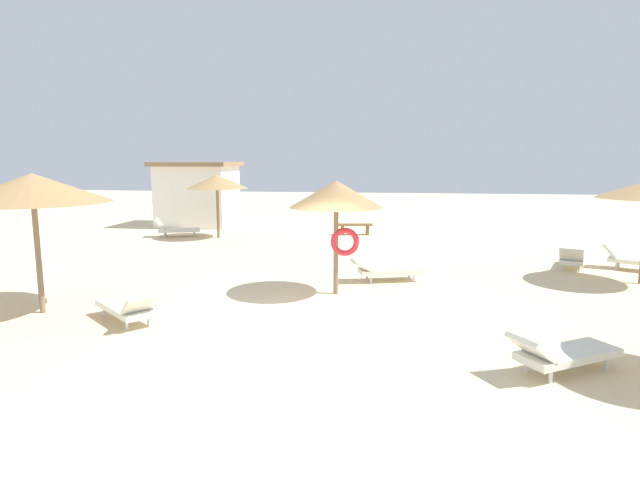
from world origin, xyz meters
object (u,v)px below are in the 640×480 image
parasol_4 (32,188)px  lounger_6 (562,353)px  lounger_4 (128,307)px  bench_0 (355,227)px  lounger_3 (176,229)px  parasol_3 (217,182)px  lounger_0 (636,260)px  lounger_2 (386,270)px  lounger_5 (573,258)px  beach_cabana (198,193)px  parasol_2 (336,195)px

parasol_4 → lounger_6: (10.16, -1.81, -2.38)m
lounger_4 → bench_0: size_ratio=1.20×
lounger_3 → parasol_3: bearing=-0.9°
lounger_0 → lounger_6: size_ratio=1.00×
lounger_3 → bench_0: size_ratio=1.26×
bench_0 → lounger_0: bearing=-34.7°
bench_0 → lounger_4: bearing=-106.0°
lounger_2 → lounger_5: (5.60, 2.41, 0.01)m
parasol_3 → beach_cabana: (-2.33, 3.84, -0.76)m
parasol_2 → lounger_0: parasol_2 is taller
lounger_2 → lounger_3: bearing=142.4°
parasol_4 → lounger_2: bearing=28.5°
parasol_4 → lounger_2: parasol_4 is taller
lounger_4 → parasol_4: bearing=169.9°
parasol_2 → lounger_6: size_ratio=1.43×
beach_cabana → parasol_4: bearing=-82.0°
lounger_3 → lounger_4: bearing=-71.4°
parasol_4 → lounger_5: 14.63m
lounger_6 → parasol_2: bearing=133.1°
lounger_4 → lounger_6: size_ratio=0.95×
bench_0 → lounger_6: bearing=-73.4°
lounger_2 → bench_0: bearing=99.6°
lounger_2 → lounger_6: lounger_6 is taller
lounger_0 → lounger_5: 1.78m
lounger_5 → beach_cabana: 17.19m
lounger_3 → beach_cabana: 4.04m
parasol_3 → lounger_5: (12.68, -4.46, -2.03)m
lounger_0 → lounger_2: bearing=-162.0°
parasol_2 → lounger_0: 9.66m
lounger_0 → lounger_5: (-1.78, 0.01, -0.00)m
lounger_2 → lounger_4: 6.76m
lounger_0 → lounger_4: size_ratio=1.05×
lounger_5 → bench_0: lounger_5 is taller
lounger_2 → bench_0: 8.63m
parasol_4 → lounger_5: parasol_4 is taller
lounger_3 → parasol_4: bearing=-81.6°
lounger_0 → parasol_3: bearing=162.8°
lounger_4 → bench_0: lounger_4 is taller
lounger_3 → bench_0: (7.50, 1.62, 0.02)m
lounger_2 → lounger_4: bearing=-139.7°
parasol_2 → parasol_3: parasol_2 is taller
parasol_2 → parasol_4: bearing=-158.1°
beach_cabana → lounger_4: bearing=-74.3°
lounger_4 → bench_0: bearing=74.0°
lounger_4 → parasol_3: bearing=99.7°
lounger_5 → lounger_2: bearing=-156.8°
parasol_3 → lounger_4: 11.58m
lounger_3 → lounger_2: bearing=-37.6°
parasol_4 → lounger_0: bearing=23.4°
lounger_3 → lounger_5: lounger_3 is taller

